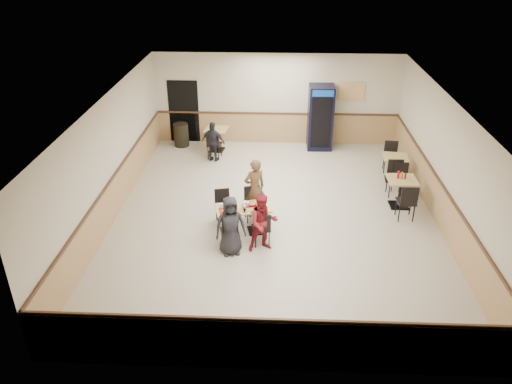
{
  "coord_description": "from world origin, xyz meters",
  "views": [
    {
      "loc": [
        0.01,
        -10.89,
        6.35
      ],
      "look_at": [
        -0.45,
        -0.5,
        0.93
      ],
      "focal_mm": 35.0,
      "sensor_mm": 36.0,
      "label": 1
    }
  ],
  "objects_px": {
    "pepsi_cooler": "(320,117)",
    "back_table": "(217,136)",
    "main_table": "(243,216)",
    "diner_man_opposite": "(255,188)",
    "lone_diner": "(213,142)",
    "side_table_far": "(395,165)",
    "trash_bin": "(181,135)",
    "diner_woman_right": "(263,223)",
    "side_table_near": "(401,188)",
    "diner_woman_left": "(230,226)"
  },
  "relations": [
    {
      "from": "main_table",
      "to": "lone_diner",
      "type": "relative_size",
      "value": 1.09
    },
    {
      "from": "diner_woman_right",
      "to": "diner_woman_left",
      "type": "bearing_deg",
      "value": 176.2
    },
    {
      "from": "lone_diner",
      "to": "pepsi_cooler",
      "type": "bearing_deg",
      "value": -144.39
    },
    {
      "from": "diner_woman_left",
      "to": "diner_man_opposite",
      "type": "height_order",
      "value": "diner_man_opposite"
    },
    {
      "from": "lone_diner",
      "to": "side_table_near",
      "type": "distance_m",
      "value": 5.82
    },
    {
      "from": "main_table",
      "to": "pepsi_cooler",
      "type": "distance_m",
      "value": 5.84
    },
    {
      "from": "pepsi_cooler",
      "to": "side_table_far",
      "type": "bearing_deg",
      "value": -51.22
    },
    {
      "from": "main_table",
      "to": "side_table_far",
      "type": "relative_size",
      "value": 1.83
    },
    {
      "from": "main_table",
      "to": "diner_woman_right",
      "type": "height_order",
      "value": "diner_woman_right"
    },
    {
      "from": "lone_diner",
      "to": "side_table_near",
      "type": "height_order",
      "value": "lone_diner"
    },
    {
      "from": "side_table_far",
      "to": "pepsi_cooler",
      "type": "bearing_deg",
      "value": 129.81
    },
    {
      "from": "back_table",
      "to": "diner_woman_right",
      "type": "bearing_deg",
      "value": -73.46
    },
    {
      "from": "diner_man_opposite",
      "to": "trash_bin",
      "type": "relative_size",
      "value": 1.99
    },
    {
      "from": "side_table_near",
      "to": "side_table_far",
      "type": "height_order",
      "value": "side_table_near"
    },
    {
      "from": "pepsi_cooler",
      "to": "side_table_near",
      "type": "bearing_deg",
      "value": -66.21
    },
    {
      "from": "diner_woman_right",
      "to": "lone_diner",
      "type": "relative_size",
      "value": 1.09
    },
    {
      "from": "diner_man_opposite",
      "to": "back_table",
      "type": "xyz_separation_m",
      "value": [
        -1.43,
        4.16,
        -0.26
      ]
    },
    {
      "from": "diner_woman_right",
      "to": "lone_diner",
      "type": "xyz_separation_m",
      "value": [
        -1.69,
        4.84,
        -0.05
      ]
    },
    {
      "from": "lone_diner",
      "to": "trash_bin",
      "type": "height_order",
      "value": "lone_diner"
    },
    {
      "from": "side_table_near",
      "to": "side_table_far",
      "type": "xyz_separation_m",
      "value": [
        0.16,
        1.56,
        -0.03
      ]
    },
    {
      "from": "diner_man_opposite",
      "to": "pepsi_cooler",
      "type": "distance_m",
      "value": 4.95
    },
    {
      "from": "diner_man_opposite",
      "to": "back_table",
      "type": "bearing_deg",
      "value": -98.26
    },
    {
      "from": "diner_woman_right",
      "to": "diner_man_opposite",
      "type": "height_order",
      "value": "diner_man_opposite"
    },
    {
      "from": "diner_woman_right",
      "to": "lone_diner",
      "type": "height_order",
      "value": "diner_woman_right"
    },
    {
      "from": "side_table_near",
      "to": "pepsi_cooler",
      "type": "bearing_deg",
      "value": 114.83
    },
    {
      "from": "main_table",
      "to": "diner_man_opposite",
      "type": "bearing_deg",
      "value": 62.1
    },
    {
      "from": "side_table_far",
      "to": "trash_bin",
      "type": "bearing_deg",
      "value": 160.4
    },
    {
      "from": "back_table",
      "to": "diner_woman_left",
      "type": "bearing_deg",
      "value": -80.49
    },
    {
      "from": "side_table_near",
      "to": "pepsi_cooler",
      "type": "relative_size",
      "value": 0.37
    },
    {
      "from": "main_table",
      "to": "diner_woman_right",
      "type": "bearing_deg",
      "value": -67.62
    },
    {
      "from": "side_table_far",
      "to": "side_table_near",
      "type": "bearing_deg",
      "value": -95.82
    },
    {
      "from": "diner_man_opposite",
      "to": "pepsi_cooler",
      "type": "relative_size",
      "value": 0.73
    },
    {
      "from": "diner_woman_left",
      "to": "main_table",
      "type": "bearing_deg",
      "value": 59.56
    },
    {
      "from": "pepsi_cooler",
      "to": "trash_bin",
      "type": "height_order",
      "value": "pepsi_cooler"
    },
    {
      "from": "main_table",
      "to": "pepsi_cooler",
      "type": "relative_size",
      "value": 0.66
    },
    {
      "from": "diner_woman_right",
      "to": "trash_bin",
      "type": "height_order",
      "value": "diner_woman_right"
    },
    {
      "from": "side_table_near",
      "to": "back_table",
      "type": "relative_size",
      "value": 0.99
    },
    {
      "from": "lone_diner",
      "to": "side_table_far",
      "type": "xyz_separation_m",
      "value": [
        5.32,
        -1.13,
        -0.15
      ]
    },
    {
      "from": "back_table",
      "to": "main_table",
      "type": "bearing_deg",
      "value": -76.47
    },
    {
      "from": "diner_woman_left",
      "to": "side_table_far",
      "type": "xyz_separation_m",
      "value": [
        4.34,
        3.87,
        -0.2
      ]
    },
    {
      "from": "side_table_far",
      "to": "back_table",
      "type": "distance_m",
      "value": 5.68
    },
    {
      "from": "pepsi_cooler",
      "to": "back_table",
      "type": "bearing_deg",
      "value": -174.34
    },
    {
      "from": "main_table",
      "to": "back_table",
      "type": "bearing_deg",
      "value": 90.48
    },
    {
      "from": "diner_woman_right",
      "to": "diner_man_opposite",
      "type": "relative_size",
      "value": 0.9
    },
    {
      "from": "diner_man_opposite",
      "to": "trash_bin",
      "type": "bearing_deg",
      "value": -86.78
    },
    {
      "from": "diner_woman_left",
      "to": "back_table",
      "type": "bearing_deg",
      "value": 83.91
    },
    {
      "from": "diner_woman_left",
      "to": "lone_diner",
      "type": "bearing_deg",
      "value": 85.49
    },
    {
      "from": "main_table",
      "to": "diner_man_opposite",
      "type": "xyz_separation_m",
      "value": [
        0.22,
        0.85,
        0.31
      ]
    },
    {
      "from": "side_table_far",
      "to": "diner_man_opposite",
      "type": "bearing_deg",
      "value": -150.74
    },
    {
      "from": "diner_woman_right",
      "to": "side_table_near",
      "type": "bearing_deg",
      "value": 14.89
    }
  ]
}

